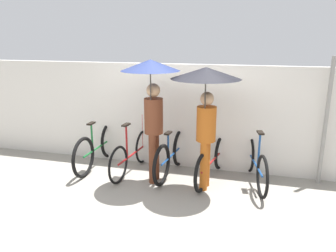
{
  "coord_description": "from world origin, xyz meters",
  "views": [
    {
      "loc": [
        1.41,
        -4.16,
        2.5
      ],
      "look_at": [
        0.0,
        1.11,
        1.0
      ],
      "focal_mm": 35.0,
      "sensor_mm": 36.0,
      "label": 1
    }
  ],
  "objects_px": {
    "parked_bicycle_2": "(172,155)",
    "pedestrian_center": "(206,93)",
    "parked_bicycle_3": "(212,160)",
    "parked_bicycle_1": "(132,153)",
    "parked_bicycle_4": "(255,163)",
    "parked_bicycle_0": "(98,147)",
    "pedestrian_leading": "(152,89)"
  },
  "relations": [
    {
      "from": "parked_bicycle_2",
      "to": "pedestrian_center",
      "type": "bearing_deg",
      "value": -121.22
    },
    {
      "from": "parked_bicycle_3",
      "to": "parked_bicycle_2",
      "type": "bearing_deg",
      "value": 98.58
    },
    {
      "from": "pedestrian_center",
      "to": "parked_bicycle_1",
      "type": "bearing_deg",
      "value": -12.09
    },
    {
      "from": "parked_bicycle_3",
      "to": "parked_bicycle_4",
      "type": "height_order",
      "value": "parked_bicycle_3"
    },
    {
      "from": "parked_bicycle_1",
      "to": "parked_bicycle_4",
      "type": "xyz_separation_m",
      "value": [
        2.26,
        0.1,
        0.01
      ]
    },
    {
      "from": "parked_bicycle_1",
      "to": "parked_bicycle_2",
      "type": "height_order",
      "value": "parked_bicycle_1"
    },
    {
      "from": "parked_bicycle_1",
      "to": "pedestrian_center",
      "type": "bearing_deg",
      "value": -101.61
    },
    {
      "from": "parked_bicycle_0",
      "to": "pedestrian_leading",
      "type": "bearing_deg",
      "value": -109.61
    },
    {
      "from": "parked_bicycle_1",
      "to": "parked_bicycle_4",
      "type": "bearing_deg",
      "value": -82.45
    },
    {
      "from": "parked_bicycle_3",
      "to": "parked_bicycle_4",
      "type": "bearing_deg",
      "value": -76.87
    },
    {
      "from": "parked_bicycle_1",
      "to": "parked_bicycle_4",
      "type": "height_order",
      "value": "parked_bicycle_1"
    },
    {
      "from": "parked_bicycle_2",
      "to": "parked_bicycle_3",
      "type": "bearing_deg",
      "value": -85.92
    },
    {
      "from": "parked_bicycle_1",
      "to": "pedestrian_center",
      "type": "distance_m",
      "value": 1.97
    },
    {
      "from": "parked_bicycle_3",
      "to": "parked_bicycle_4",
      "type": "xyz_separation_m",
      "value": [
        0.75,
        0.04,
        0.02
      ]
    },
    {
      "from": "parked_bicycle_2",
      "to": "parked_bicycle_3",
      "type": "relative_size",
      "value": 0.99
    },
    {
      "from": "parked_bicycle_1",
      "to": "parked_bicycle_3",
      "type": "relative_size",
      "value": 0.99
    },
    {
      "from": "parked_bicycle_4",
      "to": "pedestrian_center",
      "type": "bearing_deg",
      "value": 110.53
    },
    {
      "from": "parked_bicycle_2",
      "to": "parked_bicycle_0",
      "type": "bearing_deg",
      "value": 95.02
    },
    {
      "from": "parked_bicycle_0",
      "to": "parked_bicycle_4",
      "type": "xyz_separation_m",
      "value": [
        3.02,
        0.0,
        -0.02
      ]
    },
    {
      "from": "parked_bicycle_4",
      "to": "pedestrian_leading",
      "type": "bearing_deg",
      "value": 93.4
    },
    {
      "from": "parked_bicycle_3",
      "to": "pedestrian_leading",
      "type": "height_order",
      "value": "pedestrian_leading"
    },
    {
      "from": "pedestrian_leading",
      "to": "pedestrian_center",
      "type": "bearing_deg",
      "value": 176.71
    },
    {
      "from": "parked_bicycle_0",
      "to": "parked_bicycle_2",
      "type": "relative_size",
      "value": 1.08
    },
    {
      "from": "parked_bicycle_1",
      "to": "parked_bicycle_3",
      "type": "distance_m",
      "value": 1.51
    },
    {
      "from": "parked_bicycle_2",
      "to": "parked_bicycle_4",
      "type": "bearing_deg",
      "value": -83.65
    },
    {
      "from": "parked_bicycle_0",
      "to": "parked_bicycle_4",
      "type": "relative_size",
      "value": 1.06
    },
    {
      "from": "parked_bicycle_0",
      "to": "pedestrian_center",
      "type": "relative_size",
      "value": 0.9
    },
    {
      "from": "parked_bicycle_1",
      "to": "parked_bicycle_0",
      "type": "bearing_deg",
      "value": 87.69
    },
    {
      "from": "parked_bicycle_0",
      "to": "parked_bicycle_2",
      "type": "height_order",
      "value": "parked_bicycle_0"
    },
    {
      "from": "pedestrian_center",
      "to": "parked_bicycle_0",
      "type": "bearing_deg",
      "value": -8.96
    },
    {
      "from": "pedestrian_leading",
      "to": "parked_bicycle_3",
      "type": "bearing_deg",
      "value": -155.92
    },
    {
      "from": "parked_bicycle_1",
      "to": "parked_bicycle_3",
      "type": "xyz_separation_m",
      "value": [
        1.51,
        0.06,
        -0.01
      ]
    }
  ]
}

